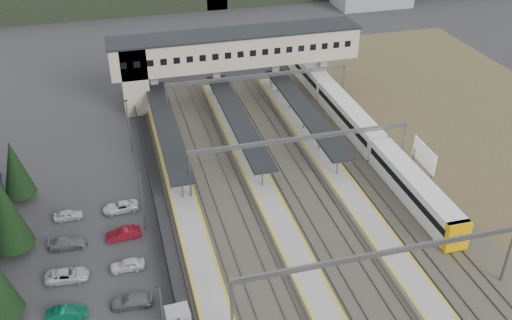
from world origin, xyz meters
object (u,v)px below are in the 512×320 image
object	(u,v)px
train	(350,118)
billboard	(424,156)
footbridge	(219,53)
relay_cabin_far	(178,318)

from	to	relation	value
train	billboard	world-z (taller)	billboard
train	billboard	distance (m)	15.01
footbridge	train	world-z (taller)	footbridge
billboard	footbridge	bearing A→B (deg)	123.63
relay_cabin_far	footbridge	bearing A→B (deg)	73.25
train	footbridge	bearing A→B (deg)	135.70
train	billboard	xyz separation A→B (m)	(3.89, -14.45, 1.16)
relay_cabin_far	billboard	distance (m)	38.38
footbridge	train	xyz separation A→B (m)	(16.30, -15.90, -5.93)
footbridge	billboard	xyz separation A→B (m)	(20.19, -30.36, -4.76)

